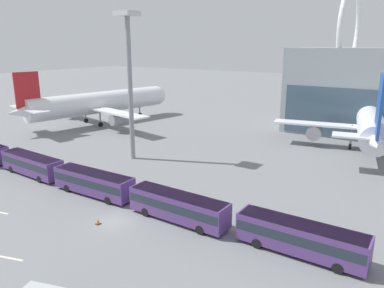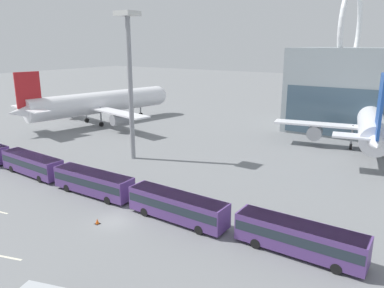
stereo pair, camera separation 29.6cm
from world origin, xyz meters
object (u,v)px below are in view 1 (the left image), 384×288
(airliner_at_gate_far, at_px, (371,123))
(floodlight_mast, at_px, (129,65))
(shuttle_bus_2, at_px, (93,181))
(traffic_cone_0, at_px, (98,221))
(airliner_at_gate_near, at_px, (95,103))
(shuttle_bus_4, at_px, (300,236))
(shuttle_bus_1, at_px, (32,163))
(shuttle_bus_3, at_px, (178,205))

(airliner_at_gate_far, distance_m, floodlight_mast, 44.72)
(shuttle_bus_2, relative_size, traffic_cone_0, 19.47)
(airliner_at_gate_near, height_order, shuttle_bus_4, airliner_at_gate_near)
(shuttle_bus_1, height_order, floodlight_mast, floodlight_mast)
(shuttle_bus_2, bearing_deg, airliner_at_gate_near, 135.71)
(shuttle_bus_2, bearing_deg, shuttle_bus_3, -1.11)
(shuttle_bus_4, relative_size, floodlight_mast, 0.50)
(airliner_at_gate_far, relative_size, traffic_cone_0, 60.53)
(airliner_at_gate_near, xyz_separation_m, shuttle_bus_1, (20.21, -31.24, -3.33))
(airliner_at_gate_near, height_order, shuttle_bus_2, airliner_at_gate_near)
(airliner_at_gate_far, relative_size, shuttle_bus_3, 3.11)
(airliner_at_gate_near, distance_m, shuttle_bus_2, 46.22)
(airliner_at_gate_far, relative_size, floodlight_mast, 1.57)
(shuttle_bus_3, bearing_deg, shuttle_bus_4, 3.84)
(shuttle_bus_1, relative_size, traffic_cone_0, 19.53)
(floodlight_mast, xyz_separation_m, traffic_cone_0, (13.45, -20.49, -15.60))
(shuttle_bus_4, distance_m, traffic_cone_0, 21.41)
(shuttle_bus_2, height_order, shuttle_bus_3, same)
(airliner_at_gate_far, bearing_deg, shuttle_bus_4, 169.99)
(shuttle_bus_3, xyz_separation_m, floodlight_mast, (-20.30, 14.88, 14.07))
(airliner_at_gate_near, height_order, shuttle_bus_3, airliner_at_gate_near)
(shuttle_bus_4, distance_m, floodlight_mast, 39.31)
(airliner_at_gate_near, bearing_deg, shuttle_bus_1, -135.98)
(airliner_at_gate_far, height_order, shuttle_bus_4, airliner_at_gate_far)
(shuttle_bus_1, relative_size, shuttle_bus_4, 1.01)
(shuttle_bus_2, distance_m, floodlight_mast, 21.60)
(airliner_at_gate_far, distance_m, traffic_cone_0, 52.69)
(shuttle_bus_1, height_order, shuttle_bus_4, same)
(airliner_at_gate_near, relative_size, shuttle_bus_2, 3.49)
(airliner_at_gate_far, height_order, floodlight_mast, floodlight_mast)
(airliner_at_gate_far, bearing_deg, shuttle_bus_3, 152.40)
(shuttle_bus_4, xyz_separation_m, floodlight_mast, (-33.86, 14.17, 14.07))
(shuttle_bus_2, xyz_separation_m, traffic_cone_0, (6.72, -5.54, -1.53))
(shuttle_bus_1, relative_size, shuttle_bus_2, 1.00)
(shuttle_bus_4, relative_size, traffic_cone_0, 19.38)
(airliner_at_gate_near, bearing_deg, shuttle_bus_2, -121.78)
(airliner_at_gate_near, xyz_separation_m, floodlight_mast, (27.04, -16.44, 10.74))
(airliner_at_gate_near, relative_size, traffic_cone_0, 67.86)
(shuttle_bus_1, relative_size, floodlight_mast, 0.51)
(traffic_cone_0, bearing_deg, airliner_at_gate_near, 137.64)
(shuttle_bus_3, xyz_separation_m, traffic_cone_0, (-6.84, -5.61, -1.53))
(shuttle_bus_1, distance_m, shuttle_bus_4, 40.69)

